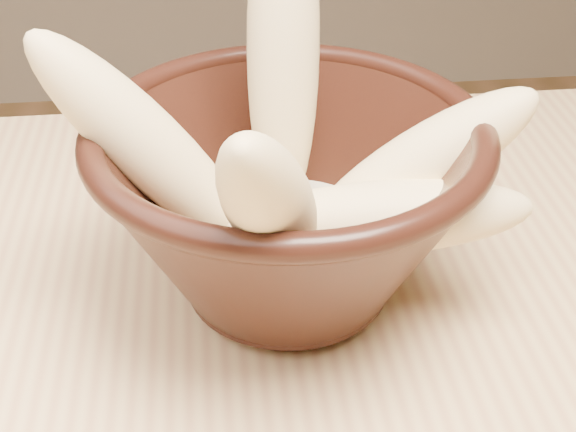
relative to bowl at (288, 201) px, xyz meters
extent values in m
cylinder|color=black|center=(0.00, 0.00, -0.07)|extent=(0.10, 0.10, 0.01)
cylinder|color=black|center=(0.00, 0.00, -0.04)|extent=(0.10, 0.10, 0.01)
torus|color=black|center=(0.00, 0.00, 0.05)|extent=(0.23, 0.23, 0.02)
cylinder|color=beige|center=(0.00, 0.00, -0.03)|extent=(0.13, 0.13, 0.02)
ellipsoid|color=#EACE8A|center=(0.00, 0.05, 0.07)|extent=(0.06, 0.09, 0.21)
ellipsoid|color=#EACE8A|center=(-0.08, 0.00, 0.04)|extent=(0.14, 0.05, 0.16)
ellipsoid|color=#EACE8A|center=(0.08, 0.00, 0.02)|extent=(0.15, 0.05, 0.12)
ellipsoid|color=#EACE8A|center=(0.05, -0.03, 0.00)|extent=(0.18, 0.06, 0.05)
ellipsoid|color=#EACE8A|center=(-0.02, -0.07, 0.04)|extent=(0.08, 0.16, 0.17)
camera|label=1|loc=(-0.04, -0.39, 0.26)|focal=50.00mm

